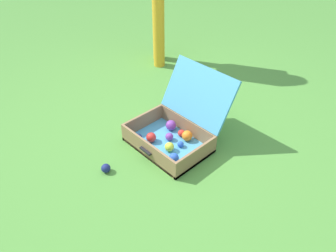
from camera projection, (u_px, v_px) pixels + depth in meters
ground_plane at (164, 140)px, 2.51m from camera, size 16.00×16.00×0.00m
open_suitcase at (176, 129)px, 2.43m from camera, size 0.60×0.66×0.53m
stray_ball_on_grass at (106, 168)px, 2.22m from camera, size 0.07×0.07×0.07m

